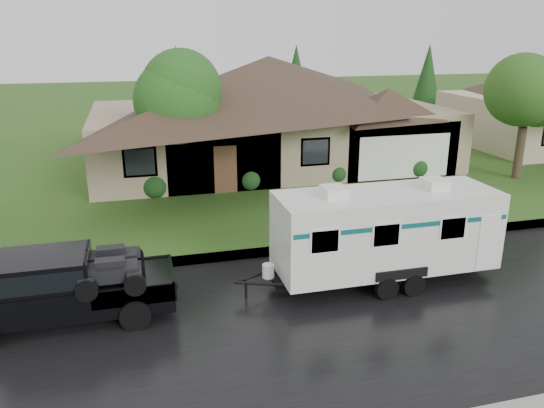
{
  "coord_description": "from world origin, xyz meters",
  "views": [
    {
      "loc": [
        -5.03,
        -13.23,
        6.9
      ],
      "look_at": [
        -0.99,
        2.0,
        1.79
      ],
      "focal_mm": 35.0,
      "sensor_mm": 36.0,
      "label": 1
    }
  ],
  "objects": [
    {
      "name": "ground",
      "position": [
        0.0,
        0.0,
        0.0
      ],
      "size": [
        140.0,
        140.0,
        0.0
      ],
      "primitive_type": "plane",
      "color": "#2F571B",
      "rests_on": "ground"
    },
    {
      "name": "road",
      "position": [
        0.0,
        -2.0,
        0.01
      ],
      "size": [
        140.0,
        8.0,
        0.01
      ],
      "primitive_type": "cube",
      "color": "black",
      "rests_on": "ground"
    },
    {
      "name": "curb",
      "position": [
        0.0,
        2.25,
        0.07
      ],
      "size": [
        140.0,
        0.5,
        0.15
      ],
      "primitive_type": "cube",
      "color": "gray",
      "rests_on": "ground"
    },
    {
      "name": "lawn",
      "position": [
        0.0,
        15.0,
        0.07
      ],
      "size": [
        140.0,
        26.0,
        0.15
      ],
      "primitive_type": "cube",
      "color": "#2F571B",
      "rests_on": "ground"
    },
    {
      "name": "house_main",
      "position": [
        2.29,
        13.84,
        3.59
      ],
      "size": [
        19.44,
        10.8,
        6.9
      ],
      "color": "gray",
      "rests_on": "lawn"
    },
    {
      "name": "tree_left_green",
      "position": [
        -3.14,
        9.27,
        4.41
      ],
      "size": [
        3.71,
        3.71,
        6.14
      ],
      "color": "#382B1E",
      "rests_on": "lawn"
    },
    {
      "name": "tree_right_green",
      "position": [
        12.83,
        7.81,
        4.09
      ],
      "size": [
        3.44,
        3.44,
        5.69
      ],
      "color": "#382B1E",
      "rests_on": "lawn"
    },
    {
      "name": "shrub_row",
      "position": [
        2.0,
        9.3,
        0.65
      ],
      "size": [
        13.6,
        1.0,
        1.0
      ],
      "color": "#143814",
      "rests_on": "lawn"
    },
    {
      "name": "pickup_truck",
      "position": [
        -7.12,
        -0.49,
        0.96
      ],
      "size": [
        5.36,
        2.04,
        1.79
      ],
      "color": "black",
      "rests_on": "ground"
    },
    {
      "name": "travel_trailer",
      "position": [
        1.68,
        -0.49,
        1.57
      ],
      "size": [
        6.61,
        2.32,
        2.97
      ],
      "color": "silver",
      "rests_on": "ground"
    }
  ]
}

